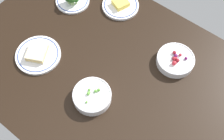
# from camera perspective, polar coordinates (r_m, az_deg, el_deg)

# --- Properties ---
(dining_table) EXTENTS (1.45, 0.96, 0.04)m
(dining_table) POSITION_cam_1_polar(r_m,az_deg,el_deg) (1.33, -0.00, -0.83)
(dining_table) COLOR black
(dining_table) RESTS_ON ground
(bowl_peas) EXTENTS (0.17, 0.17, 0.06)m
(bowl_peas) POSITION_cam_1_polar(r_m,az_deg,el_deg) (1.24, -4.01, -5.23)
(bowl_peas) COLOR silver
(bowl_peas) RESTS_ON dining_table
(plate_cheese) EXTENTS (0.19, 0.19, 0.04)m
(plate_cheese) POSITION_cam_1_polar(r_m,az_deg,el_deg) (1.53, 1.72, 12.89)
(plate_cheese) COLOR silver
(plate_cheese) RESTS_ON dining_table
(bowl_berries) EXTENTS (0.18, 0.18, 0.06)m
(bowl_berries) POSITION_cam_1_polar(r_m,az_deg,el_deg) (1.35, 12.59, 1.98)
(bowl_berries) COLOR silver
(bowl_berries) RESTS_ON dining_table
(plate_sandwich) EXTENTS (0.21, 0.21, 0.05)m
(plate_sandwich) POSITION_cam_1_polar(r_m,az_deg,el_deg) (1.39, -14.64, 3.08)
(plate_sandwich) COLOR silver
(plate_sandwich) RESTS_ON dining_table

